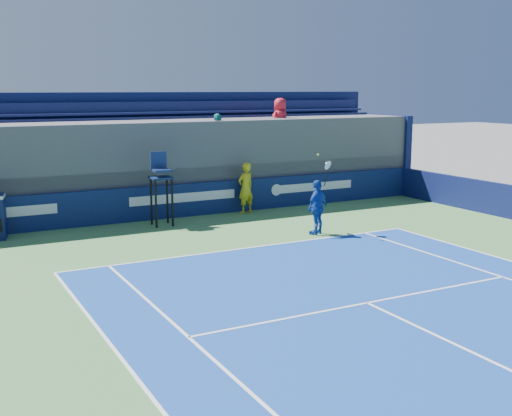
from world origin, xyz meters
TOP-DOWN VIEW (x-y plane):
  - ball_person at (2.30, 16.64)m, footprint 0.78×0.61m
  - back_hoarding at (0.00, 17.10)m, footprint 20.40×0.21m
  - umpire_chair at (-1.17, 16.05)m, footprint 0.74×0.74m
  - tennis_player at (2.71, 12.49)m, footprint 1.10×0.82m
  - stadium_seating at (0.00, 19.15)m, footprint 21.00×4.05m

SIDE VIEW (x-z plane):
  - back_hoarding at x=0.00m, z-range 0.00..1.20m
  - tennis_player at x=2.71m, z-range -0.40..2.17m
  - ball_person at x=2.30m, z-range 0.01..1.89m
  - umpire_chair at x=-1.17m, z-range 0.29..2.77m
  - stadium_seating at x=0.00m, z-range -0.37..4.03m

